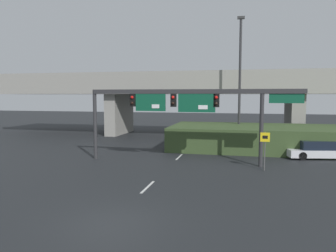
{
  "coord_description": "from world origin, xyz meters",
  "views": [
    {
      "loc": [
        4.98,
        -11.56,
        4.95
      ],
      "look_at": [
        0.0,
        9.94,
        2.87
      ],
      "focal_mm": 35.0,
      "sensor_mm": 36.0,
      "label": 1
    }
  ],
  "objects_px": {
    "highway_light_pole_near": "(240,78)",
    "parked_sedan_near_right": "(317,150)",
    "signal_gantry": "(186,103)",
    "speed_limit_sign": "(265,145)"
  },
  "relations": [
    {
      "from": "signal_gantry",
      "to": "parked_sedan_near_right",
      "type": "distance_m",
      "value": 11.24
    },
    {
      "from": "speed_limit_sign",
      "to": "parked_sedan_near_right",
      "type": "distance_m",
      "value": 6.96
    },
    {
      "from": "parked_sedan_near_right",
      "to": "speed_limit_sign",
      "type": "bearing_deg",
      "value": -139.64
    },
    {
      "from": "highway_light_pole_near",
      "to": "parked_sedan_near_right",
      "type": "distance_m",
      "value": 10.22
    },
    {
      "from": "signal_gantry",
      "to": "speed_limit_sign",
      "type": "height_order",
      "value": "signal_gantry"
    },
    {
      "from": "highway_light_pole_near",
      "to": "signal_gantry",
      "type": "bearing_deg",
      "value": -110.4
    },
    {
      "from": "signal_gantry",
      "to": "highway_light_pole_near",
      "type": "relative_size",
      "value": 1.23
    },
    {
      "from": "signal_gantry",
      "to": "speed_limit_sign",
      "type": "distance_m",
      "value": 6.22
    },
    {
      "from": "signal_gantry",
      "to": "speed_limit_sign",
      "type": "relative_size",
      "value": 5.96
    },
    {
      "from": "highway_light_pole_near",
      "to": "parked_sedan_near_right",
      "type": "xyz_separation_m",
      "value": [
        6.11,
        -5.61,
        -5.96
      ]
    }
  ]
}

